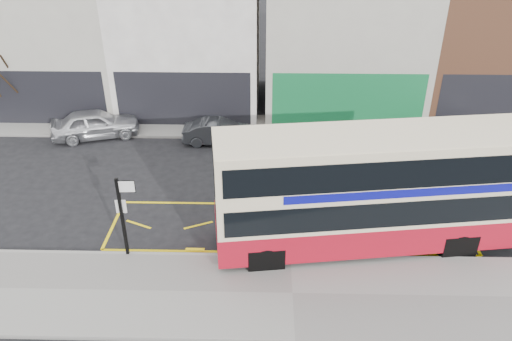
{
  "coord_description": "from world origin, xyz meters",
  "views": [
    {
      "loc": [
        -0.9,
        -14.59,
        11.7
      ],
      "look_at": [
        -1.3,
        2.0,
        2.32
      ],
      "focal_mm": 35.0,
      "sensor_mm": 36.0,
      "label": 1
    }
  ],
  "objects_px": {
    "double_decker_bus": "(376,189)",
    "car_white": "(456,138)",
    "bus_stop_post": "(123,210)",
    "car_grey": "(220,132)",
    "car_silver": "(95,124)",
    "street_tree_right": "(372,70)"
  },
  "relations": [
    {
      "from": "bus_stop_post",
      "to": "street_tree_right",
      "type": "bearing_deg",
      "value": 46.49
    },
    {
      "from": "double_decker_bus",
      "to": "car_silver",
      "type": "relative_size",
      "value": 2.56
    },
    {
      "from": "car_silver",
      "to": "street_tree_right",
      "type": "distance_m",
      "value": 15.28
    },
    {
      "from": "double_decker_bus",
      "to": "car_white",
      "type": "distance_m",
      "value": 9.82
    },
    {
      "from": "car_grey",
      "to": "street_tree_right",
      "type": "height_order",
      "value": "street_tree_right"
    },
    {
      "from": "car_silver",
      "to": "double_decker_bus",
      "type": "bearing_deg",
      "value": -141.94
    },
    {
      "from": "double_decker_bus",
      "to": "car_silver",
      "type": "bearing_deg",
      "value": 137.77
    },
    {
      "from": "bus_stop_post",
      "to": "double_decker_bus",
      "type": "bearing_deg",
      "value": 3.6
    },
    {
      "from": "double_decker_bus",
      "to": "bus_stop_post",
      "type": "height_order",
      "value": "double_decker_bus"
    },
    {
      "from": "bus_stop_post",
      "to": "car_white",
      "type": "bearing_deg",
      "value": 28.42
    },
    {
      "from": "bus_stop_post",
      "to": "street_tree_right",
      "type": "relative_size",
      "value": 0.7
    },
    {
      "from": "bus_stop_post",
      "to": "car_grey",
      "type": "bearing_deg",
      "value": 72.34
    },
    {
      "from": "car_grey",
      "to": "car_silver",
      "type": "bearing_deg",
      "value": 85.52
    },
    {
      "from": "car_silver",
      "to": "bus_stop_post",
      "type": "bearing_deg",
      "value": -174.44
    },
    {
      "from": "double_decker_bus",
      "to": "car_grey",
      "type": "distance_m",
      "value": 10.69
    },
    {
      "from": "double_decker_bus",
      "to": "bus_stop_post",
      "type": "bearing_deg",
      "value": 178.8
    },
    {
      "from": "car_silver",
      "to": "car_grey",
      "type": "relative_size",
      "value": 1.18
    },
    {
      "from": "bus_stop_post",
      "to": "car_white",
      "type": "height_order",
      "value": "bus_stop_post"
    },
    {
      "from": "car_white",
      "to": "bus_stop_post",
      "type": "bearing_deg",
      "value": 112.08
    },
    {
      "from": "double_decker_bus",
      "to": "bus_stop_post",
      "type": "relative_size",
      "value": 3.68
    },
    {
      "from": "bus_stop_post",
      "to": "car_silver",
      "type": "xyz_separation_m",
      "value": [
        -4.23,
        10.01,
        -1.26
      ]
    },
    {
      "from": "double_decker_bus",
      "to": "car_silver",
      "type": "xyz_separation_m",
      "value": [
        -13.07,
        9.0,
        -1.62
      ]
    }
  ]
}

